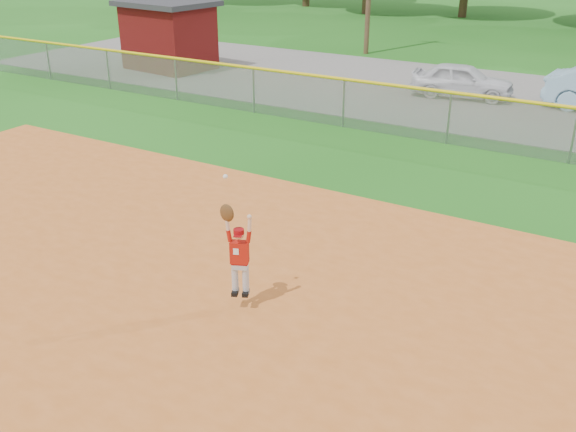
# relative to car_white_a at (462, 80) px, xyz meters

# --- Properties ---
(ground) EXTENTS (120.00, 120.00, 0.00)m
(ground) POSITION_rel_car_white_a_xyz_m (1.28, -15.55, -0.65)
(ground) COLOR #1D6316
(ground) RESTS_ON ground
(clay_infield) EXTENTS (24.00, 16.00, 0.04)m
(clay_infield) POSITION_rel_car_white_a_xyz_m (1.28, -18.55, -0.63)
(clay_infield) COLOR #CA6424
(clay_infield) RESTS_ON ground
(parking_strip) EXTENTS (44.00, 10.00, 0.03)m
(parking_strip) POSITION_rel_car_white_a_xyz_m (1.28, 0.45, -0.63)
(parking_strip) COLOR slate
(parking_strip) RESTS_ON ground
(car_white_a) EXTENTS (3.80, 1.97, 1.24)m
(car_white_a) POSITION_rel_car_white_a_xyz_m (0.00, 0.00, 0.00)
(car_white_a) COLOR silver
(car_white_a) RESTS_ON parking_strip
(utility_shed) EXTENTS (4.16, 3.41, 2.88)m
(utility_shed) POSITION_rel_car_white_a_xyz_m (-12.54, -1.38, 0.82)
(utility_shed) COLOR #4F0C0B
(utility_shed) RESTS_ON ground
(outfield_fence) EXTENTS (40.06, 0.10, 1.55)m
(outfield_fence) POSITION_rel_car_white_a_xyz_m (1.28, -5.55, 0.23)
(outfield_fence) COLOR gray
(outfield_fence) RESTS_ON ground
(ballplayer) EXTENTS (0.51, 0.30, 2.06)m
(ballplayer) POSITION_rel_car_white_a_xyz_m (1.16, -15.86, 0.43)
(ballplayer) COLOR silver
(ballplayer) RESTS_ON ground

